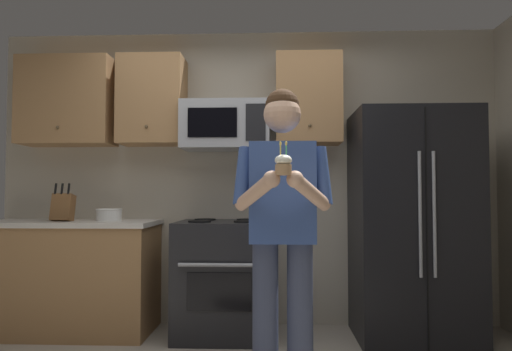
# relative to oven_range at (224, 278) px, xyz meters

# --- Properties ---
(wall_back) EXTENTS (4.40, 0.10, 2.60)m
(wall_back) POSITION_rel_oven_range_xyz_m (0.15, 0.39, 0.84)
(wall_back) COLOR #B7AD99
(wall_back) RESTS_ON ground
(oven_range) EXTENTS (0.76, 0.70, 0.93)m
(oven_range) POSITION_rel_oven_range_xyz_m (0.00, 0.00, 0.00)
(oven_range) COLOR black
(oven_range) RESTS_ON ground
(microwave) EXTENTS (0.74, 0.41, 0.40)m
(microwave) POSITION_rel_oven_range_xyz_m (0.00, 0.12, 1.26)
(microwave) COLOR #9EA0A5
(refrigerator) EXTENTS (0.90, 0.75, 1.80)m
(refrigerator) POSITION_rel_oven_range_xyz_m (1.50, -0.04, 0.44)
(refrigerator) COLOR black
(refrigerator) RESTS_ON ground
(cabinet_row_upper) EXTENTS (2.78, 0.36, 0.76)m
(cabinet_row_upper) POSITION_rel_oven_range_xyz_m (-0.57, 0.17, 1.49)
(cabinet_row_upper) COLOR #9E7247
(counter_left) EXTENTS (1.44, 0.66, 0.92)m
(counter_left) POSITION_rel_oven_range_xyz_m (-1.30, 0.02, 0.00)
(counter_left) COLOR #9E7247
(counter_left) RESTS_ON ground
(knife_block) EXTENTS (0.16, 0.15, 0.32)m
(knife_block) POSITION_rel_oven_range_xyz_m (-1.33, -0.03, 0.57)
(knife_block) COLOR brown
(knife_block) RESTS_ON counter_left
(bowl_large_white) EXTENTS (0.22, 0.22, 0.10)m
(bowl_large_white) POSITION_rel_oven_range_xyz_m (-0.97, 0.04, 0.51)
(bowl_large_white) COLOR white
(bowl_large_white) RESTS_ON counter_left
(person) EXTENTS (0.60, 0.48, 1.76)m
(person) POSITION_rel_oven_range_xyz_m (0.46, -1.07, 0.53)
(person) COLOR #383F59
(person) RESTS_ON ground
(cupcake) EXTENTS (0.09, 0.09, 0.17)m
(cupcake) POSITION_rel_oven_range_xyz_m (0.46, -1.40, 0.83)
(cupcake) COLOR #A87F56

